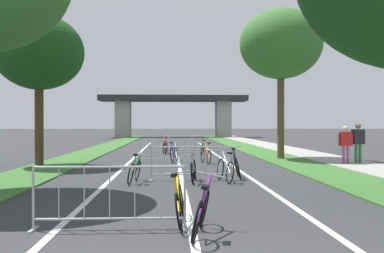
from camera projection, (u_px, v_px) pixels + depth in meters
The scene contains 26 objects.
grass_verge_left at pixel (100, 149), 28.97m from camera, with size 2.14×63.07×0.05m, color #386B2D.
grass_verge_right at pixel (250, 149), 29.48m from camera, with size 2.14×63.07×0.05m, color #386B2D.
sidewalk_path_right at pixel (282, 148), 29.59m from camera, with size 2.32×63.07×0.08m, color #9E9B93.
lane_stripe_center at pixel (178, 158), 21.68m from camera, with size 0.14×36.49×0.01m, color silver.
lane_stripe_right_lane at pixel (221, 158), 21.79m from camera, with size 0.14×36.49×0.01m, color silver.
lane_stripe_left_lane at pixel (134, 158), 21.57m from camera, with size 0.14×36.49×0.01m, color silver.
overpass_bridge at pixel (173, 108), 55.49m from camera, with size 18.90×3.99×5.39m.
tree_left_maple_mid at pixel (39, 53), 17.70m from camera, with size 3.67×3.67×6.27m.
tree_right_cypress_far at pixel (281, 45), 20.97m from camera, with size 4.02×4.02×7.36m.
crowd_barrier_nearest at pixel (110, 198), 7.03m from camera, with size 2.53×0.46×1.05m.
crowd_barrier_second at pixel (191, 163), 13.18m from camera, with size 2.53×0.47×1.05m.
crowd_barrier_third at pixel (167, 151), 19.22m from camera, with size 2.54×0.51×1.05m.
crowd_barrier_fourth at pixel (185, 144), 25.35m from camera, with size 2.54×0.49×1.05m.
bicycle_green_0 at pixel (203, 148), 24.89m from camera, with size 0.65×1.63×0.89m.
bicycle_purple_1 at pixel (201, 212), 6.68m from camera, with size 0.68×1.64×0.95m.
bicycle_yellow_2 at pixel (180, 203), 7.44m from camera, with size 0.48×1.67×0.91m.
bicycle_orange_3 at pixel (206, 155), 18.79m from camera, with size 0.44×1.59×0.94m.
bicycle_white_4 at pixel (225, 169), 12.84m from camera, with size 0.43×1.64×0.91m.
bicycle_silver_5 at pixel (193, 170), 12.82m from camera, with size 0.49×1.68×0.88m.
bicycle_black_6 at pixel (237, 166), 13.77m from camera, with size 0.53×1.65×1.02m.
bicycle_teal_7 at pixel (166, 147), 25.77m from camera, with size 0.47×1.63×0.92m.
bicycle_red_8 at pixel (165, 147), 24.74m from camera, with size 0.54×1.78×1.03m.
bicycle_blue_9 at pixel (174, 153), 19.62m from camera, with size 0.48×1.71×0.93m.
bicycle_green_10 at pixel (135, 171), 12.64m from camera, with size 0.55×1.63×0.88m.
pedestrian_waiting at pixel (358, 139), 18.24m from camera, with size 0.63×0.36×1.77m.
pedestrian_with_backpack at pixel (346, 141), 17.91m from camera, with size 0.60×0.31×1.65m.
Camera 1 is at (-0.34, -3.43, 1.73)m, focal length 40.17 mm.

